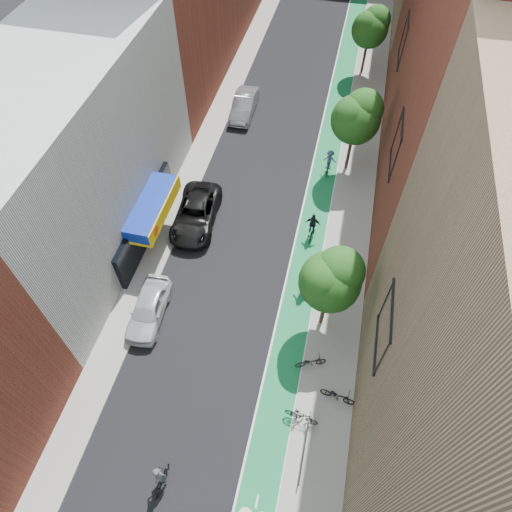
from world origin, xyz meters
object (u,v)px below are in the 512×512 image
Objects in this scene: parked_car_silver at (244,105)px; cyclist_lane_near at (305,279)px; cyclist_lead at (161,479)px; cyclist_lane_far at (329,163)px; cyclist_lane_mid at (312,228)px; parked_car_black at (196,214)px; parked_car_white at (148,309)px.

cyclist_lane_near reaches higher than parked_car_silver.
cyclist_lead reaches higher than cyclist_lane_far.
parked_car_silver is 14.90m from cyclist_lane_mid.
cyclist_lane_near is 1.17× the size of cyclist_lane_far.
cyclist_lead is 1.05× the size of cyclist_lane_mid.
cyclist_lead is 17.74m from cyclist_lane_mid.
parked_car_black is at bearing -92.38° from parked_car_silver.
cyclist_lead is (3.95, -8.64, -0.03)m from parked_car_white.
cyclist_lead is at bearing 80.82° from cyclist_lane_far.
cyclist_lane_mid reaches higher than cyclist_lane_far.
parked_car_silver is at bearing 84.29° from parked_car_white.
cyclist_lane_mid is (8.62, 8.47, 0.06)m from parked_car_white.
cyclist_lane_near is 4.33m from cyclist_lane_mid.
parked_car_black is at bearing 43.76° from cyclist_lane_far.
cyclist_lane_mid is at bearing 40.72° from parked_car_white.
cyclist_lead is 13.69m from cyclist_lane_near.
parked_car_black is 3.14× the size of cyclist_lane_far.
cyclist_lane_far is at bearing -36.63° from parked_car_silver.
parked_car_black is 1.19× the size of parked_car_silver.
parked_car_black reaches higher than parked_car_silver.
cyclist_lane_near is (8.82, 4.15, 0.17)m from parked_car_white.
parked_car_silver is 9.98m from cyclist_lane_far.
parked_car_silver is (0.23, 13.14, -0.01)m from parked_car_black.
parked_car_black is 8.16m from cyclist_lane_mid.
parked_car_black is at bearing -75.24° from cyclist_lead.
cyclist_lead is at bearing -82.65° from parked_car_black.
cyclist_lead reaches higher than cyclist_lane_mid.
cyclist_lane_near reaches higher than cyclist_lead.
parked_car_black is at bearing 9.61° from cyclist_lane_mid.
cyclist_lane_mid is (-0.20, 4.32, -0.11)m from cyclist_lane_near.
parked_car_white is 7.97m from parked_car_black.
parked_car_silver is 2.38× the size of cyclist_lane_mid.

